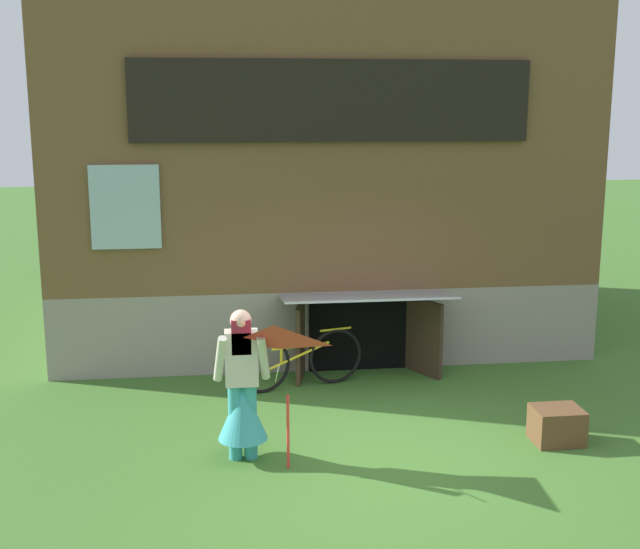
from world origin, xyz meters
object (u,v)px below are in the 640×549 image
object	(u,v)px
kite	(274,362)
wooden_crate	(557,425)
bicycle_yellow	(299,359)
person	(242,397)

from	to	relation	value
kite	wooden_crate	world-z (taller)	kite
kite	bicycle_yellow	xyz separation A→B (m)	(0.51, 2.65, -0.83)
person	bicycle_yellow	size ratio (longest dim) A/B	0.94
bicycle_yellow	wooden_crate	distance (m)	3.39
kite	wooden_crate	size ratio (longest dim) A/B	2.75
kite	person	bearing A→B (deg)	119.56
kite	wooden_crate	bearing A→B (deg)	9.65
person	wooden_crate	world-z (taller)	person
kite	bicycle_yellow	world-z (taller)	kite
bicycle_yellow	wooden_crate	bearing A→B (deg)	-53.96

